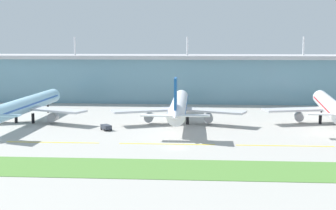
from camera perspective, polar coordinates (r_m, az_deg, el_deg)
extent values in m
plane|color=#A8A59E|center=(135.24, 0.98, -5.14)|extent=(600.00, 600.00, 0.00)
cube|color=#6693A8|center=(242.60, 2.34, 3.02)|extent=(280.00, 28.00, 21.42)
cube|color=#B2B2B7|center=(241.98, 2.35, 5.76)|extent=(288.00, 34.00, 1.80)
cylinder|color=silver|center=(244.40, -11.02, 6.91)|extent=(0.90, 0.90, 9.00)
cylinder|color=silver|center=(236.28, 2.32, 7.03)|extent=(0.90, 0.90, 9.00)
cylinder|color=silver|center=(241.25, 15.83, 6.76)|extent=(0.90, 0.90, 9.00)
cylinder|color=#9ED1EA|center=(186.12, -16.42, 0.06)|extent=(6.57, 62.04, 5.80)
cone|color=#9ED1EA|center=(217.00, -13.30, 1.18)|extent=(5.56, 4.07, 5.51)
cube|color=#9ED1EA|center=(153.24, -18.99, -1.20)|extent=(10.04, 3.32, 0.36)
cube|color=#B7BABF|center=(178.16, -13.31, -0.58)|extent=(24.76, 15.54, 0.70)
cylinder|color=gray|center=(180.29, -13.50, -1.39)|extent=(3.26, 4.54, 3.20)
cylinder|color=black|center=(208.38, -14.09, -0.40)|extent=(0.70, 0.70, 3.60)
cylinder|color=black|center=(185.19, -17.62, -1.49)|extent=(1.10, 1.10, 3.60)
cylinder|color=black|center=(182.86, -15.76, -1.53)|extent=(1.10, 1.10, 3.60)
cube|color=#2D5BB7|center=(186.08, -16.42, 0.18)|extent=(6.53, 55.85, 0.60)
cylinder|color=white|center=(176.10, 1.32, -0.04)|extent=(6.44, 57.40, 5.80)
cone|color=white|center=(206.53, 1.62, 1.07)|extent=(5.55, 4.06, 5.51)
cone|color=white|center=(144.59, 0.88, -1.21)|extent=(5.00, 6.68, 5.72)
cube|color=#19519E|center=(144.76, 0.90, 1.38)|extent=(0.77, 6.41, 9.50)
cube|color=white|center=(145.45, -1.28, -1.24)|extent=(10.04, 3.31, 0.36)
cube|color=white|center=(144.99, 3.06, -1.27)|extent=(10.04, 3.31, 0.36)
cube|color=#B7BABF|center=(172.73, -2.72, -0.63)|extent=(24.77, 15.51, 0.70)
cylinder|color=gray|center=(174.44, -2.27, -1.48)|extent=(3.25, 4.54, 3.20)
cube|color=#B7BABF|center=(171.89, 5.27, -0.70)|extent=(24.83, 15.07, 0.70)
cylinder|color=gray|center=(173.69, 4.84, -1.54)|extent=(3.25, 4.54, 3.20)
cylinder|color=black|center=(198.03, 1.53, -0.58)|extent=(0.70, 0.70, 3.60)
cylinder|color=black|center=(173.95, 0.23, -1.70)|extent=(1.10, 1.10, 3.60)
cylinder|color=black|center=(173.73, 2.33, -1.72)|extent=(1.10, 1.10, 3.60)
cube|color=#19519E|center=(176.04, 1.32, 0.09)|extent=(6.42, 51.67, 0.60)
cylinder|color=white|center=(185.97, 18.59, -0.03)|extent=(12.44, 55.28, 5.80)
cone|color=white|center=(215.04, 17.57, 0.97)|extent=(5.96, 4.64, 5.51)
cube|color=white|center=(155.65, 18.04, -1.03)|extent=(10.31, 4.39, 0.36)
cube|color=#B7BABF|center=(180.53, 14.98, -0.53)|extent=(24.94, 12.79, 0.70)
cylinder|color=gray|center=(182.44, 15.30, -1.35)|extent=(3.72, 4.86, 3.20)
cylinder|color=black|center=(206.86, 17.79, -0.59)|extent=(0.70, 0.70, 3.60)
cylinder|color=black|center=(183.27, 17.66, -1.58)|extent=(1.10, 1.10, 3.60)
cube|color=red|center=(185.93, 18.60, 0.09)|extent=(11.81, 49.83, 0.60)
cube|color=yellow|center=(146.63, -13.56, -4.35)|extent=(28.00, 0.70, 0.04)
cube|color=yellow|center=(140.27, -0.15, -4.67)|extent=(28.00, 0.70, 0.04)
cube|color=yellow|center=(142.00, 13.72, -4.74)|extent=(28.00, 0.70, 0.04)
cube|color=#518438|center=(113.23, 0.37, -7.61)|extent=(300.00, 18.00, 0.10)
cube|color=#333842|center=(163.14, -7.37, -2.61)|extent=(4.46, 4.99, 1.40)
cylinder|color=black|center=(162.29, -6.80, -2.90)|extent=(0.80, 0.94, 0.90)
cylinder|color=black|center=(161.46, -7.51, -2.97)|extent=(0.80, 0.94, 0.90)
cylinder|color=black|center=(165.07, -7.23, -2.73)|extent=(0.80, 0.94, 0.90)
cylinder|color=black|center=(164.26, -7.92, -2.80)|extent=(0.80, 0.94, 0.90)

